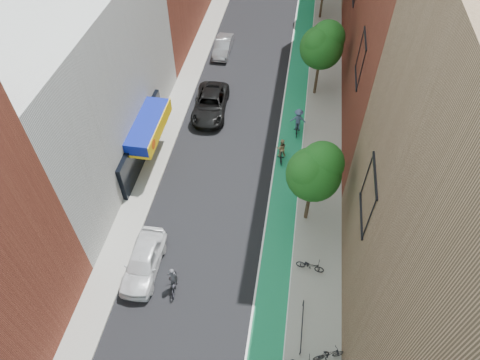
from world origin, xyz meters
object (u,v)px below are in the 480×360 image
at_px(parked_car_black, 210,104).
at_px(cyclist_lane_near, 281,152).
at_px(parked_car_white, 143,261).
at_px(cyclist_lane_mid, 297,172).
at_px(cyclist_lead, 173,282).
at_px(parked_car_silver, 223,46).
at_px(cyclist_lane_far, 298,123).

distance_m(parked_car_black, cyclist_lane_near, 7.97).
bearing_deg(parked_car_white, cyclist_lane_mid, 44.93).
bearing_deg(cyclist_lead, parked_car_silver, -95.15).
height_order(parked_car_silver, cyclist_lead, cyclist_lead).
xyz_separation_m(parked_car_silver, cyclist_lead, (1.85, -25.76, -0.08)).
height_order(cyclist_lead, cyclist_lane_mid, cyclist_lane_mid).
relative_size(parked_car_white, parked_car_black, 0.82).
height_order(parked_car_white, cyclist_lane_mid, cyclist_lane_mid).
bearing_deg(parked_car_white, parked_car_silver, 88.61).
height_order(parked_car_white, parked_car_silver, parked_car_white).
xyz_separation_m(cyclist_lane_near, cyclist_lane_far, (1.02, 3.31, 0.20)).
bearing_deg(parked_car_silver, parked_car_white, -90.32).
relative_size(cyclist_lane_mid, cyclist_lane_far, 0.97).
relative_size(cyclist_lead, cyclist_lane_mid, 0.88).
relative_size(parked_car_white, cyclist_lane_far, 2.14).
distance_m(parked_car_white, cyclist_lane_near, 13.00).
height_order(cyclist_lane_near, cyclist_lane_mid, cyclist_lane_mid).
distance_m(parked_car_black, parked_car_silver, 9.31).
relative_size(cyclist_lead, cyclist_lane_near, 1.00).
bearing_deg(cyclist_lead, cyclist_lane_far, -121.71).
distance_m(parked_car_white, cyclist_lane_mid, 12.32).
bearing_deg(cyclist_lane_near, parked_car_silver, -73.68).
bearing_deg(cyclist_lane_mid, cyclist_lead, 59.90).
distance_m(cyclist_lane_near, cyclist_lane_far, 3.47).
bearing_deg(cyclist_lane_near, parked_car_black, -47.00).
distance_m(parked_car_black, cyclist_lane_far, 7.55).
xyz_separation_m(cyclist_lane_near, cyclist_lane_mid, (1.31, -1.94, 0.04)).
relative_size(parked_car_silver, cyclist_lead, 2.25).
xyz_separation_m(parked_car_black, cyclist_lane_mid, (7.70, -6.70, 0.03)).
relative_size(parked_car_white, cyclist_lane_near, 2.49).
bearing_deg(cyclist_lane_near, cyclist_lead, 55.79).
xyz_separation_m(parked_car_black, cyclist_lane_near, (6.39, -4.76, -0.02)).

